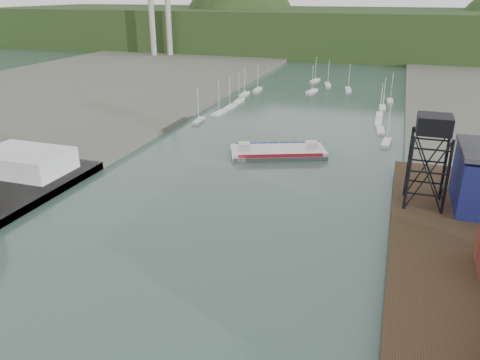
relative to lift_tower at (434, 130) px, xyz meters
The scene contains 7 objects.
east_pier 19.03m from the lift_tower, 81.25° to the right, with size 14.00×70.00×2.45m.
white_shed 80.28m from the lift_tower, behind, with size 18.00×12.00×4.50m, color silver.
lift_tower is the anchor object (origin of this frame).
marina_sailboats 89.04m from the lift_tower, 113.46° to the left, with size 57.71×92.65×0.90m.
smokestacks 224.80m from the lift_tower, 128.94° to the left, with size 11.20×8.20×60.00m.
distant_hills 246.51m from the lift_tower, 99.10° to the left, with size 500.00×120.00×80.00m.
chain_ferry 42.45m from the lift_tower, 143.75° to the left, with size 24.41×16.87×3.26m.
Camera 1 is at (28.27, -23.40, 37.15)m, focal length 35.00 mm.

